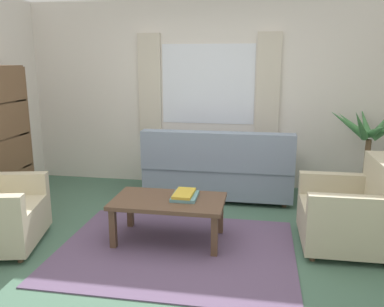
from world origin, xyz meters
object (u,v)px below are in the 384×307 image
Objects in this scene: potted_plant at (367,156)px; couch at (219,170)px; coffee_table at (169,205)px; bookshelf at (3,143)px; book_stack_on_table at (185,195)px; armchair_right at (352,213)px.

couch is at bearing -176.53° from potted_plant.
bookshelf is (-2.23, 0.67, 0.42)m from coffee_table.
potted_plant reaches higher than couch.
potted_plant is (2.05, 1.45, 0.15)m from book_stack_on_table.
book_stack_on_table is 0.26× the size of potted_plant.
bookshelf is at bearing 165.89° from book_stack_on_table.
couch is 1.89m from armchair_right.
book_stack_on_table is (0.15, 0.07, 0.08)m from coffee_table.
coffee_table is 0.86× the size of potted_plant.
potted_plant is at bearing 100.96° from bookshelf.
book_stack_on_table is at bearing 81.67° from couch.
armchair_right is at bearing 138.59° from couch.
book_stack_on_table is 0.19× the size of bookshelf.
coffee_table is at bearing -85.48° from armchair_right.
potted_plant is (0.43, 1.36, 0.26)m from armchair_right.
potted_plant reaches higher than book_stack_on_table.
armchair_right reaches higher than book_stack_on_table.
armchair_right is 0.69× the size of potted_plant.
bookshelf is (-2.57, -0.74, 0.43)m from couch.
armchair_right is 0.80× the size of coffee_table.
armchair_right is at bearing -107.63° from potted_plant.
couch is 5.67× the size of book_stack_on_table.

